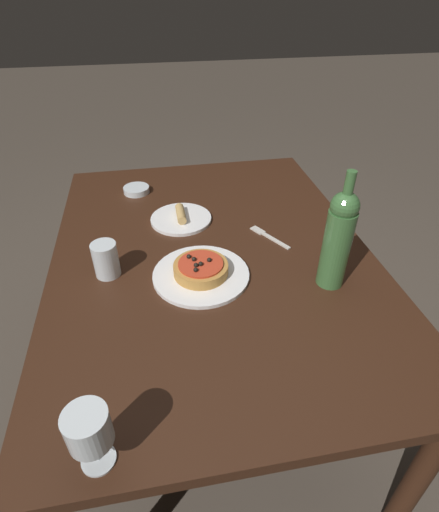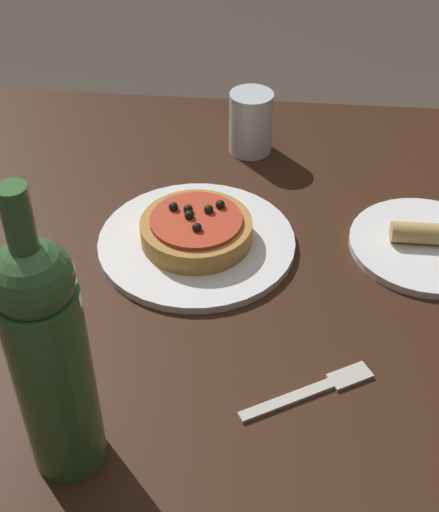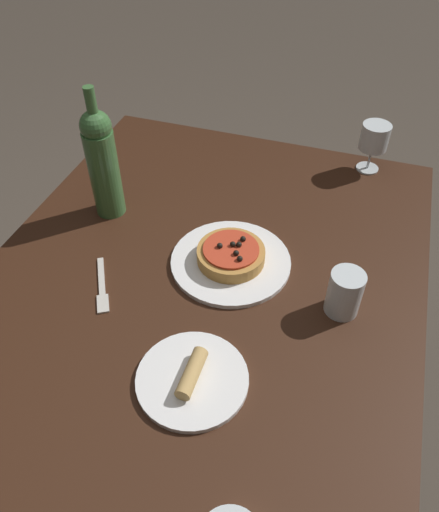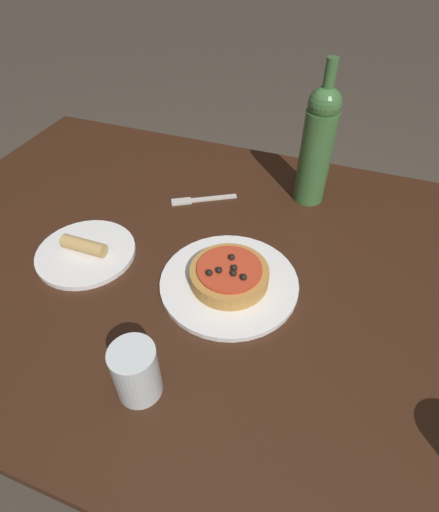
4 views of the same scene
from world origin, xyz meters
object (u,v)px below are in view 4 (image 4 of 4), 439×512
(pizza, at_px, (229,275))
(fork, at_px, (200,200))
(dinner_plate, at_px, (229,283))
(dining_table, at_px, (189,277))
(side_plate, at_px, (86,252))
(water_cup, at_px, (136,372))
(wine_bottle, at_px, (317,144))

(pizza, distance_m, fork, 0.31)
(dinner_plate, bearing_deg, dining_table, 155.89)
(dinner_plate, bearing_deg, side_plate, -175.61)
(fork, height_order, side_plate, side_plate)
(dining_table, height_order, water_cup, water_cup)
(dining_table, height_order, dinner_plate, dinner_plate)
(dinner_plate, bearing_deg, water_cup, -102.66)
(wine_bottle, height_order, water_cup, wine_bottle)
(wine_bottle, relative_size, water_cup, 3.25)
(water_cup, bearing_deg, wine_bottle, 76.42)
(dining_table, relative_size, wine_bottle, 3.97)
(dining_table, relative_size, dinner_plate, 4.83)
(dinner_plate, height_order, pizza, pizza)
(wine_bottle, distance_m, water_cup, 0.67)
(wine_bottle, distance_m, side_plate, 0.60)
(dining_table, height_order, wine_bottle, wine_bottle)
(water_cup, bearing_deg, dining_table, 100.23)
(pizza, bearing_deg, side_plate, -175.64)
(dining_table, bearing_deg, wine_bottle, 55.71)
(pizza, bearing_deg, wine_bottle, 75.74)
(wine_bottle, xyz_separation_m, water_cup, (-0.16, -0.65, -0.10))
(fork, bearing_deg, side_plate, 29.99)
(water_cup, bearing_deg, side_plate, 137.66)
(wine_bottle, bearing_deg, dining_table, -124.29)
(side_plate, bearing_deg, pizza, 4.36)
(pizza, bearing_deg, dining_table, 155.83)
(dinner_plate, height_order, fork, dinner_plate)
(dinner_plate, relative_size, side_plate, 1.31)
(pizza, relative_size, water_cup, 1.50)
(pizza, height_order, side_plate, pizza)
(dining_table, relative_size, fork, 8.74)
(dining_table, xyz_separation_m, water_cup, (0.06, -0.33, 0.13))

